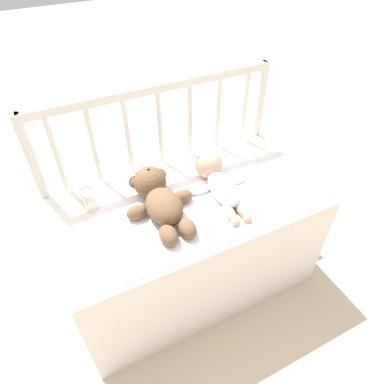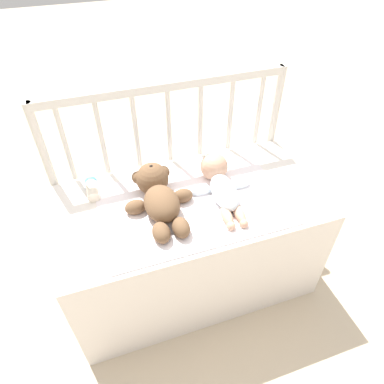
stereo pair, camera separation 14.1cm
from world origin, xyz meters
TOP-DOWN VIEW (x-y plane):
  - ground_plane at (0.00, 0.00)m, footprint 12.00×12.00m
  - crib_mattress at (0.00, 0.00)m, footprint 1.14×0.59m
  - crib_rail at (0.00, 0.32)m, footprint 1.14×0.04m
  - blanket at (-0.00, -0.03)m, footprint 0.77×0.49m
  - teddy_bear at (-0.14, 0.02)m, footprint 0.29×0.39m
  - baby at (0.14, 0.02)m, footprint 0.28×0.41m
  - baby_bottle at (-0.39, 0.19)m, footprint 0.05×0.14m

SIDE VIEW (x-z plane):
  - ground_plane at x=0.00m, z-range 0.00..0.00m
  - crib_mattress at x=0.00m, z-range 0.00..0.56m
  - blanket at x=0.00m, z-range 0.56..0.57m
  - baby_bottle at x=-0.39m, z-range 0.56..0.61m
  - baby at x=0.14m, z-range 0.54..0.67m
  - teddy_bear at x=-0.14m, z-range 0.55..0.69m
  - crib_rail at x=0.00m, z-range 0.18..1.14m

